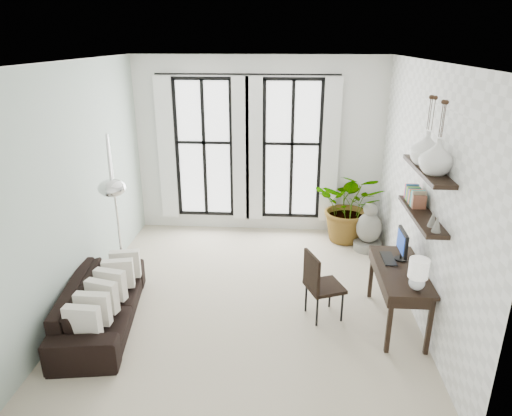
# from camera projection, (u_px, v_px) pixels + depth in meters

# --- Properties ---
(floor) EXTENTS (5.00, 5.00, 0.00)m
(floor) POSITION_uv_depth(u_px,v_px,m) (248.00, 296.00, 6.50)
(floor) COLOR beige
(floor) RESTS_ON ground
(ceiling) EXTENTS (5.00, 5.00, 0.00)m
(ceiling) POSITION_uv_depth(u_px,v_px,m) (246.00, 61.00, 5.39)
(ceiling) COLOR white
(ceiling) RESTS_ON wall_back
(wall_left) EXTENTS (0.00, 5.00, 5.00)m
(wall_left) POSITION_uv_depth(u_px,v_px,m) (79.00, 186.00, 6.09)
(wall_left) COLOR #ADC1B4
(wall_left) RESTS_ON floor
(wall_right) EXTENTS (0.00, 5.00, 5.00)m
(wall_right) POSITION_uv_depth(u_px,v_px,m) (423.00, 194.00, 5.80)
(wall_right) COLOR white
(wall_right) RESTS_ON floor
(wall_back) EXTENTS (4.50, 0.00, 4.50)m
(wall_back) POSITION_uv_depth(u_px,v_px,m) (259.00, 147.00, 8.28)
(wall_back) COLOR white
(wall_back) RESTS_ON floor
(windows) EXTENTS (3.26, 0.13, 2.65)m
(windows) POSITION_uv_depth(u_px,v_px,m) (248.00, 150.00, 8.24)
(windows) COLOR white
(windows) RESTS_ON wall_back
(wall_shelves) EXTENTS (0.25, 1.30, 0.60)m
(wall_shelves) POSITION_uv_depth(u_px,v_px,m) (423.00, 196.00, 5.32)
(wall_shelves) COLOR black
(wall_shelves) RESTS_ON wall_right
(sofa) EXTENTS (1.08, 2.13, 0.59)m
(sofa) POSITION_uv_depth(u_px,v_px,m) (101.00, 304.00, 5.77)
(sofa) COLOR black
(sofa) RESTS_ON floor
(throw_pillows) EXTENTS (0.40, 1.52, 0.40)m
(throw_pillows) POSITION_uv_depth(u_px,v_px,m) (107.00, 290.00, 5.70)
(throw_pillows) COLOR silver
(throw_pillows) RESTS_ON sofa
(plant) EXTENTS (1.45, 1.34, 1.32)m
(plant) POSITION_uv_depth(u_px,v_px,m) (350.00, 206.00, 8.07)
(plant) COLOR #2D7228
(plant) RESTS_ON floor
(desk) EXTENTS (0.56, 1.33, 1.17)m
(desk) POSITION_uv_depth(u_px,v_px,m) (401.00, 275.00, 5.60)
(desk) COLOR black
(desk) RESTS_ON floor
(desk_chair) EXTENTS (0.57, 0.57, 0.93)m
(desk_chair) POSITION_uv_depth(u_px,v_px,m) (319.00, 282.00, 5.84)
(desk_chair) COLOR black
(desk_chair) RESTS_ON floor
(arc_lamp) EXTENTS (0.74, 1.38, 2.38)m
(arc_lamp) POSITION_uv_depth(u_px,v_px,m) (111.00, 175.00, 5.76)
(arc_lamp) COLOR silver
(arc_lamp) RESTS_ON floor
(buddha) EXTENTS (0.48, 0.48, 0.87)m
(buddha) POSITION_uv_depth(u_px,v_px,m) (369.00, 230.00, 7.82)
(buddha) COLOR gray
(buddha) RESTS_ON floor
(vase_a) EXTENTS (0.37, 0.37, 0.38)m
(vase_a) POSITION_uv_depth(u_px,v_px,m) (437.00, 157.00, 4.86)
(vase_a) COLOR white
(vase_a) RESTS_ON shelf_upper
(vase_b) EXTENTS (0.37, 0.37, 0.38)m
(vase_b) POSITION_uv_depth(u_px,v_px,m) (426.00, 148.00, 5.23)
(vase_b) COLOR white
(vase_b) RESTS_ON shelf_upper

